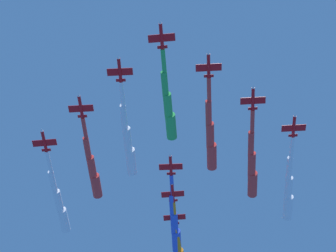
# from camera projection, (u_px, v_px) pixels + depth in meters

# --- Properties ---
(jet_lead) EXTENTS (44.51, 15.95, 3.70)m
(jet_lead) POSITION_uv_depth(u_px,v_px,m) (168.00, 105.00, 215.51)
(jet_lead) COLOR red
(jet_port_inner) EXTENTS (48.05, 15.95, 3.67)m
(jet_port_inner) POSITION_uv_depth(u_px,v_px,m) (210.00, 135.00, 225.98)
(jet_port_inner) COLOR red
(jet_starboard_inner) EXTENTS (48.92, 15.87, 3.66)m
(jet_starboard_inner) POSITION_uv_depth(u_px,v_px,m) (128.00, 140.00, 227.30)
(jet_starboard_inner) COLOR red
(jet_port_mid) EXTENTS (48.04, 16.24, 3.66)m
(jet_port_mid) POSITION_uv_depth(u_px,v_px,m) (252.00, 164.00, 232.21)
(jet_port_mid) COLOR red
(jet_starboard_mid) EXTENTS (45.31, 15.77, 3.66)m
(jet_starboard_mid) POSITION_uv_depth(u_px,v_px,m) (92.00, 167.00, 233.21)
(jet_starboard_mid) COLOR red
(jet_port_outer) EXTENTS (48.81, 15.76, 3.69)m
(jet_port_outer) POSITION_uv_depth(u_px,v_px,m) (289.00, 188.00, 240.46)
(jet_port_outer) COLOR red
(jet_starboard_outer) EXTENTS (48.50, 16.70, 3.70)m
(jet_starboard_outer) POSITION_uv_depth(u_px,v_px,m) (59.00, 201.00, 241.81)
(jet_starboard_outer) COLOR red
(jet_trail_port) EXTENTS (48.98, 15.88, 3.66)m
(jet_trail_port) POSITION_uv_depth(u_px,v_px,m) (175.00, 223.00, 247.78)
(jet_trail_port) COLOR red
(jet_trail_starboard) EXTENTS (45.72, 16.10, 3.69)m
(jet_trail_starboard) POSITION_uv_depth(u_px,v_px,m) (178.00, 243.00, 254.03)
(jet_trail_starboard) COLOR red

